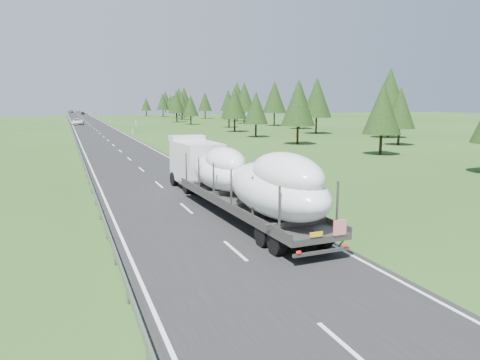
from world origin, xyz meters
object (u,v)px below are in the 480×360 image
object	(u,v)px
boat_truck	(237,176)
distant_car_blue	(71,112)
distant_car_dark	(83,113)
highway_sign	(136,124)
distant_van	(78,122)

from	to	relation	value
boat_truck	distant_car_blue	bearing A→B (deg)	91.16
boat_truck	distant_car_blue	world-z (taller)	boat_truck
distant_car_dark	distant_car_blue	bearing A→B (deg)	103.35
distant_car_blue	highway_sign	bearing A→B (deg)	-89.11
boat_truck	distant_car_dark	bearing A→B (deg)	90.05
boat_truck	distant_van	bearing A→B (deg)	92.83
highway_sign	distant_van	size ratio (longest dim) A/B	0.42
highway_sign	distant_car_blue	xyz separation A→B (m)	(-9.63, 167.84, -1.05)
distant_car_dark	highway_sign	bearing A→B (deg)	-83.66
boat_truck	distant_van	size ratio (longest dim) A/B	3.49
distant_van	distant_car_dark	xyz separation A→B (m)	(5.37, 99.56, -0.22)
boat_truck	distant_car_blue	size ratio (longest dim) A/B	4.70
distant_van	distant_car_dark	distance (m)	99.70
boat_truck	distant_van	distance (m)	112.75
boat_truck	highway_sign	bearing A→B (deg)	86.31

